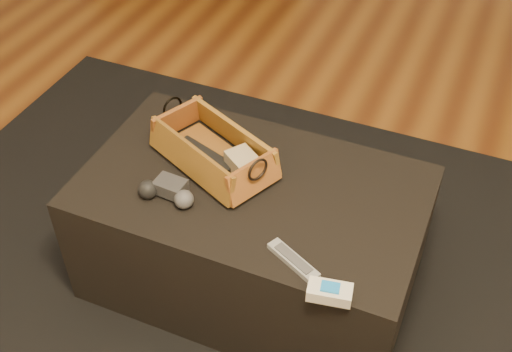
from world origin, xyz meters
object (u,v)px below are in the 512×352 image
at_px(ottoman, 253,234).
at_px(wicker_basket, 214,151).
at_px(game_controller, 168,191).
at_px(silver_remote, 293,260).
at_px(cream_gadget, 330,292).
at_px(tv_remote, 206,156).

relative_size(ottoman, wicker_basket, 2.30).
distance_m(game_controller, silver_remote, 0.42).
bearing_deg(cream_gadget, wicker_basket, 144.55).
height_order(ottoman, silver_remote, silver_remote).
bearing_deg(tv_remote, cream_gadget, -14.83).
distance_m(game_controller, cream_gadget, 0.55).
xyz_separation_m(tv_remote, silver_remote, (0.38, -0.27, -0.02)).
distance_m(wicker_basket, silver_remote, 0.45).
relative_size(wicker_basket, silver_remote, 2.69).
distance_m(wicker_basket, cream_gadget, 0.58).
xyz_separation_m(game_controller, silver_remote, (0.41, -0.08, -0.02)).
distance_m(ottoman, wicker_basket, 0.30).
distance_m(ottoman, silver_remote, 0.38).
bearing_deg(cream_gadget, silver_remote, 150.65).
bearing_deg(wicker_basket, tv_remote, -168.01).
bearing_deg(ottoman, cream_gadget, -41.58).
relative_size(tv_remote, silver_remote, 1.28).
xyz_separation_m(ottoman, silver_remote, (0.21, -0.23, 0.22)).
height_order(wicker_basket, silver_remote, wicker_basket).
bearing_deg(tv_remote, game_controller, -80.13).
bearing_deg(cream_gadget, ottoman, 138.42).
xyz_separation_m(wicker_basket, game_controller, (-0.05, -0.19, -0.02)).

